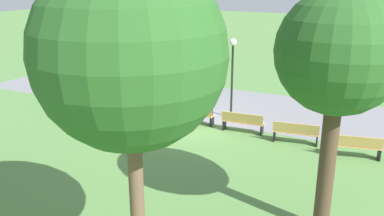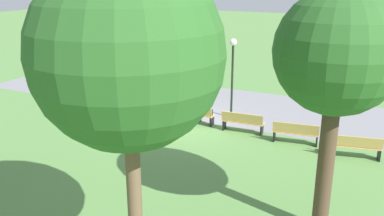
% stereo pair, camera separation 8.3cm
% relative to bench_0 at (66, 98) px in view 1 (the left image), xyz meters
% --- Properties ---
extents(ground_plane, '(120.00, 120.00, 0.00)m').
position_rel_bench_0_xyz_m(ground_plane, '(6.77, 0.78, -0.47)').
color(ground_plane, '#5B8C47').
extents(path_paving, '(27.88, 5.91, 0.01)m').
position_rel_bench_0_xyz_m(path_paving, '(6.77, 4.02, -0.47)').
color(path_paving, gray).
rests_on(path_paving, ground).
extents(bench_0, '(1.81, 0.83, 0.89)m').
position_rel_bench_0_xyz_m(bench_0, '(0.00, 0.00, 0.00)').
color(bench_0, tan).
rests_on(bench_0, ground).
extents(bench_1, '(1.79, 0.71, 0.89)m').
position_rel_bench_0_xyz_m(bench_1, '(2.24, 0.39, 0.00)').
color(bench_1, tan).
rests_on(bench_1, ground).
extents(bench_2, '(1.77, 0.59, 0.89)m').
position_rel_bench_0_xyz_m(bench_2, '(4.50, 0.63, 0.00)').
color(bench_2, tan).
rests_on(bench_2, ground).
extents(bench_3, '(1.75, 0.47, 0.89)m').
position_rel_bench_0_xyz_m(bench_3, '(6.77, 0.71, 0.00)').
color(bench_3, tan).
rests_on(bench_3, ground).
extents(bench_4, '(1.77, 0.59, 0.89)m').
position_rel_bench_0_xyz_m(bench_4, '(9.04, 0.63, 0.00)').
color(bench_4, tan).
rests_on(bench_4, ground).
extents(bench_5, '(1.79, 0.71, 0.89)m').
position_rel_bench_0_xyz_m(bench_5, '(11.30, 0.39, 0.00)').
color(bench_5, tan).
rests_on(bench_5, ground).
extents(bench_6, '(1.81, 0.83, 0.89)m').
position_rel_bench_0_xyz_m(bench_6, '(13.54, 0.00, 0.00)').
color(bench_6, tan).
rests_on(bench_6, ground).
extents(person_seated, '(0.32, 0.52, 1.20)m').
position_rel_bench_0_xyz_m(person_seated, '(6.77, 0.85, 0.16)').
color(person_seated, maroon).
rests_on(person_seated, ground).
extents(tree_0, '(3.57, 3.57, 6.70)m').
position_rel_bench_0_xyz_m(tree_0, '(10.08, -8.72, 4.41)').
color(tree_0, brown).
rests_on(tree_0, ground).
extents(tree_1, '(2.93, 2.93, 6.08)m').
position_rel_bench_0_xyz_m(tree_1, '(13.21, -5.06, 4.08)').
color(tree_1, '#4C3828').
rests_on(tree_1, ground).
extents(lamp_post, '(0.32, 0.32, 3.65)m').
position_rel_bench_0_xyz_m(lamp_post, '(7.90, 2.25, 2.10)').
color(lamp_post, black).
rests_on(lamp_post, ground).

